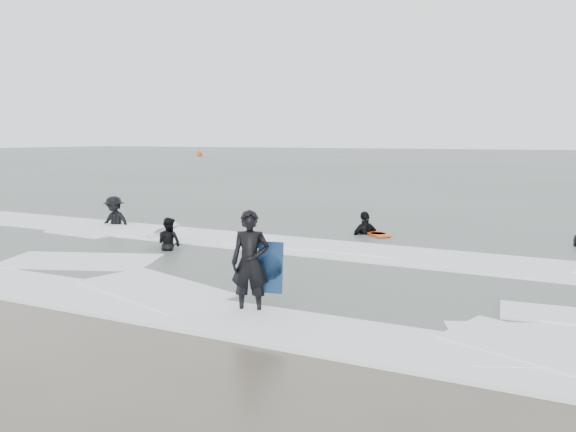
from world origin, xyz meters
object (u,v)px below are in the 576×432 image
at_px(surfer_centre, 251,313).
at_px(surfer_right_near, 365,236).
at_px(surfer_breaker, 115,227).
at_px(surfer_wading, 169,251).
at_px(buoy, 199,154).

height_order(surfer_centre, surfer_right_near, surfer_right_near).
bearing_deg(surfer_breaker, surfer_wading, -34.84).
bearing_deg(surfer_wading, buoy, -48.18).
height_order(surfer_centre, surfer_breaker, surfer_breaker).
relative_size(surfer_wading, buoy, 0.94).
bearing_deg(surfer_wading, surfer_breaker, -23.52).
xyz_separation_m(surfer_breaker, surfer_right_near, (8.91, 2.32, 0.00)).
bearing_deg(surfer_centre, buoy, 107.85).
bearing_deg(surfer_centre, surfer_right_near, 77.01).
xyz_separation_m(surfer_centre, surfer_wading, (-5.02, 3.91, 0.00)).
bearing_deg(surfer_right_near, surfer_centre, 40.92).
bearing_deg(buoy, surfer_breaker, -56.56).
bearing_deg(surfer_right_near, surfer_wading, -3.84).
bearing_deg(surfer_breaker, surfer_right_near, 10.03).
distance_m(surfer_wading, surfer_breaker, 5.48).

